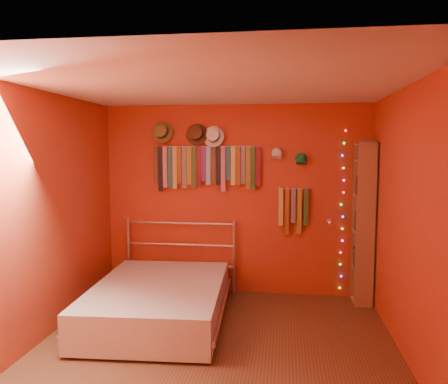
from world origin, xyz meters
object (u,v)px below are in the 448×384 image
at_px(bookshelf, 367,223).
at_px(bed, 159,301).
at_px(tie_rack, 206,165).
at_px(reading_lamp, 330,222).

bearing_deg(bookshelf, bed, -159.14).
height_order(tie_rack, bookshelf, bookshelf).
relative_size(tie_rack, reading_lamp, 5.16).
bearing_deg(bed, tie_rack, 69.05).
height_order(reading_lamp, bed, reading_lamp).
xyz_separation_m(tie_rack, bed, (-0.34, -1.07, -1.48)).
height_order(tie_rack, bed, tie_rack).
relative_size(tie_rack, bookshelf, 0.72).
height_order(reading_lamp, bookshelf, bookshelf).
height_order(tie_rack, reading_lamp, tie_rack).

